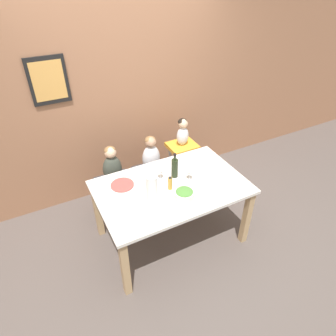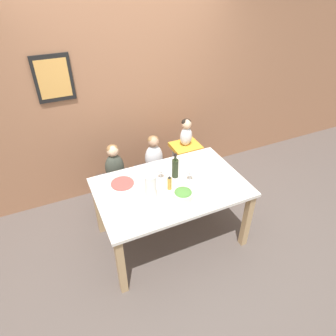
% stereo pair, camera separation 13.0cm
% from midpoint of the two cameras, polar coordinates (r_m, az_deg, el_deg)
% --- Properties ---
extents(ground_plane, '(14.00, 14.00, 0.00)m').
position_cam_midpoint_polar(ground_plane, '(3.62, -0.51, -12.86)').
color(ground_plane, '#564C47').
extents(wall_back, '(10.00, 0.09, 2.70)m').
position_cam_midpoint_polar(wall_back, '(3.77, -9.32, 14.06)').
color(wall_back, '#9E6B4C').
rests_on(wall_back, ground_plane).
extents(dining_table, '(1.53, 0.98, 0.76)m').
position_cam_midpoint_polar(dining_table, '(3.15, -0.57, -4.83)').
color(dining_table, silver).
rests_on(dining_table, ground_plane).
extents(chair_far_left, '(0.42, 0.37, 0.47)m').
position_cam_midpoint_polar(chair_far_left, '(3.74, -11.11, -3.38)').
color(chair_far_left, silver).
rests_on(chair_far_left, ground_plane).
extents(chair_far_center, '(0.42, 0.37, 0.47)m').
position_cam_midpoint_polar(chair_far_center, '(3.87, -4.07, -1.27)').
color(chair_far_center, silver).
rests_on(chair_far_center, ground_plane).
extents(chair_right_highchair, '(0.36, 0.31, 0.72)m').
position_cam_midpoint_polar(chair_right_highchair, '(3.93, 1.72, 2.45)').
color(chair_right_highchair, silver).
rests_on(chair_right_highchair, ground_plane).
extents(person_child_left, '(0.23, 0.17, 0.48)m').
position_cam_midpoint_polar(person_child_left, '(3.56, -11.67, 0.53)').
color(person_child_left, '#3D4238').
rests_on(person_child_left, chair_far_left).
extents(person_child_center, '(0.23, 0.17, 0.48)m').
position_cam_midpoint_polar(person_child_center, '(3.69, -4.28, 2.61)').
color(person_child_center, silver).
rests_on(person_child_center, chair_far_center).
extents(person_baby_right, '(0.16, 0.13, 0.36)m').
position_cam_midpoint_polar(person_baby_right, '(3.75, 1.81, 7.06)').
color(person_baby_right, silver).
rests_on(person_baby_right, chair_right_highchair).
extents(wine_bottle, '(0.07, 0.07, 0.29)m').
position_cam_midpoint_polar(wine_bottle, '(3.15, 0.10, 0.07)').
color(wine_bottle, '#232D19').
rests_on(wine_bottle, dining_table).
extents(paper_towel_roll, '(0.11, 0.11, 0.27)m').
position_cam_midpoint_polar(paper_towel_roll, '(2.86, -4.40, -3.77)').
color(paper_towel_roll, white).
rests_on(paper_towel_roll, dining_table).
extents(wine_glass_near, '(0.07, 0.07, 0.16)m').
position_cam_midpoint_polar(wine_glass_near, '(3.11, 3.03, -0.61)').
color(wine_glass_near, white).
rests_on(wine_glass_near, dining_table).
extents(wine_glass_far, '(0.07, 0.07, 0.16)m').
position_cam_midpoint_polar(wine_glass_far, '(3.12, -2.67, -0.43)').
color(wine_glass_far, white).
rests_on(wine_glass_far, dining_table).
extents(salad_bowl_large, '(0.20, 0.20, 0.09)m').
position_cam_midpoint_polar(salad_bowl_large, '(2.92, 1.85, -4.92)').
color(salad_bowl_large, silver).
rests_on(salad_bowl_large, dining_table).
extents(dinner_plate_front_left, '(0.24, 0.24, 0.01)m').
position_cam_midpoint_polar(dinner_plate_front_left, '(2.79, -8.10, -8.97)').
color(dinner_plate_front_left, silver).
rests_on(dinner_plate_front_left, dining_table).
extents(dinner_plate_back_left, '(0.24, 0.24, 0.01)m').
position_cam_midpoint_polar(dinner_plate_back_left, '(3.14, -9.87, -3.21)').
color(dinner_plate_back_left, '#D14C47').
rests_on(dinner_plate_back_left, dining_table).
extents(condiment_bottle_hot_sauce, '(0.04, 0.04, 0.16)m').
position_cam_midpoint_polar(condiment_bottle_hot_sauce, '(3.00, -0.84, -2.87)').
color(condiment_bottle_hot_sauce, '#BC8E33').
rests_on(condiment_bottle_hot_sauce, dining_table).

